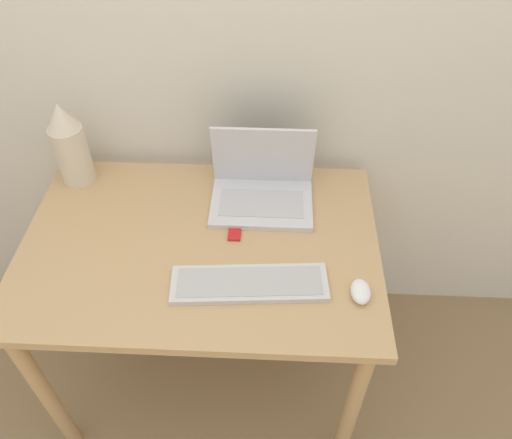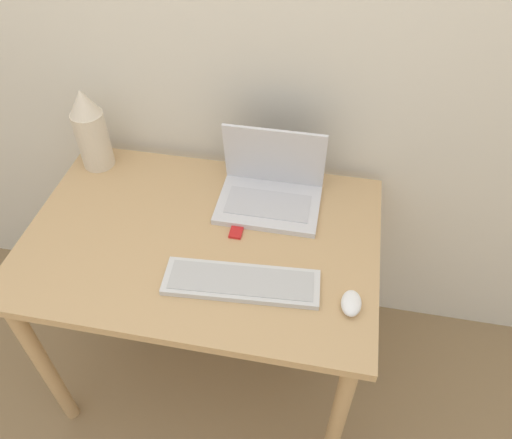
# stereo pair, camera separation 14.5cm
# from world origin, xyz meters

# --- Properties ---
(wall_back) EXTENTS (6.00, 0.05, 2.50)m
(wall_back) POSITION_xyz_m (0.00, 0.81, 1.25)
(wall_back) COLOR silver
(wall_back) RESTS_ON ground_plane
(desk) EXTENTS (1.09, 0.74, 0.77)m
(desk) POSITION_xyz_m (0.00, 0.37, 0.67)
(desk) COLOR tan
(desk) RESTS_ON ground_plane
(laptop) EXTENTS (0.33, 0.24, 0.25)m
(laptop) POSITION_xyz_m (0.18, 0.57, 0.83)
(laptop) COLOR silver
(laptop) RESTS_ON desk
(keyboard) EXTENTS (0.45, 0.16, 0.02)m
(keyboard) POSITION_xyz_m (0.16, 0.21, 0.78)
(keyboard) COLOR silver
(keyboard) RESTS_ON desk
(mouse) EXTENTS (0.06, 0.08, 0.04)m
(mouse) POSITION_xyz_m (0.47, 0.19, 0.79)
(mouse) COLOR white
(mouse) RESTS_ON desk
(vase) EXTENTS (0.11, 0.11, 0.30)m
(vase) POSITION_xyz_m (-0.45, 0.65, 0.92)
(vase) COLOR beige
(vase) RESTS_ON desk
(mp3_player) EXTENTS (0.04, 0.05, 0.01)m
(mp3_player) POSITION_xyz_m (0.10, 0.40, 0.78)
(mp3_player) COLOR red
(mp3_player) RESTS_ON desk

